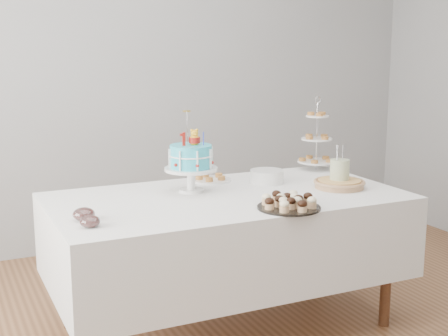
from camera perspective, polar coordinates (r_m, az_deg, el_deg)
name	(u,v)px	position (r m, az deg, el deg)	size (l,w,h in m)	color
walls	(254,93)	(3.06, 2.74, 6.89)	(5.04, 4.04, 2.70)	#97999C
table	(227,235)	(3.48, 0.29, -6.14)	(1.92, 1.02, 0.77)	silver
birthday_cake	(191,170)	(3.47, -3.03, -0.21)	(0.30, 0.30, 0.45)	white
cupcake_tray	(289,202)	(3.15, 5.96, -3.08)	(0.32, 0.32, 0.07)	black
pie	(339,183)	(3.64, 10.50, -1.38)	(0.30, 0.30, 0.05)	tan
tiered_stand	(317,139)	(4.13, 8.49, 2.61)	(0.25, 0.25, 0.48)	silver
plate_stack	(267,176)	(3.72, 3.94, -0.77)	(0.20, 0.20, 0.08)	white
pastry_plate	(211,178)	(3.77, -1.21, -0.95)	(0.24, 0.24, 0.04)	white
jam_bowl_a	(90,222)	(2.89, -12.16, -4.81)	(0.09, 0.09, 0.06)	silver
jam_bowl_b	(84,214)	(3.00, -12.70, -4.15)	(0.10, 0.10, 0.06)	silver
utensil_pitcher	(340,172)	(3.65, 10.52, -0.39)	(0.11, 0.11, 0.25)	silver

